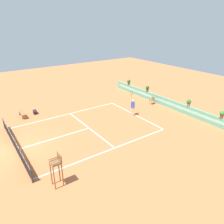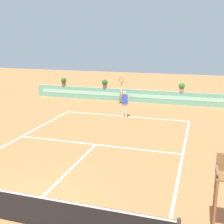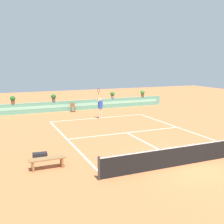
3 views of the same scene
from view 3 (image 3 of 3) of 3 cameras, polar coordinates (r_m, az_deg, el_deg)
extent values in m
plane|color=#C66B3D|center=(18.39, 3.61, -4.59)|extent=(60.00, 60.00, 0.00)
cube|color=white|center=(23.66, -2.84, -1.24)|extent=(8.22, 0.10, 0.01)
cube|color=white|center=(18.74, 3.06, -4.29)|extent=(8.22, 0.10, 0.01)
cube|color=white|center=(16.04, 8.16, -6.89)|extent=(0.10, 6.40, 0.01)
cube|color=white|center=(16.94, -8.88, -5.98)|extent=(0.10, 11.89, 0.01)
cube|color=white|center=(20.48, 14.01, -3.33)|extent=(0.10, 11.89, 0.01)
cube|color=white|center=(23.56, -2.75, -1.28)|extent=(0.10, 0.20, 0.01)
cylinder|color=#333333|center=(11.31, -2.74, -11.54)|extent=(0.10, 0.10, 1.00)
cube|color=black|center=(13.41, 15.40, -8.49)|extent=(8.82, 0.02, 0.95)
cube|color=white|center=(13.28, 15.49, -6.67)|extent=(8.82, 0.03, 0.06)
cube|color=#599E84|center=(27.77, -6.09, 1.46)|extent=(18.00, 0.20, 1.00)
cube|color=#87CCB2|center=(27.66, -6.03, 1.54)|extent=(17.10, 0.01, 0.28)
cylinder|color=brown|center=(26.51, -8.29, 0.40)|extent=(0.05, 0.05, 0.45)
cylinder|color=brown|center=(26.60, -7.55, 0.45)|extent=(0.05, 0.05, 0.45)
cylinder|color=brown|center=(26.85, -8.48, 0.52)|extent=(0.05, 0.05, 0.45)
cylinder|color=brown|center=(26.94, -7.76, 0.57)|extent=(0.05, 0.05, 0.45)
cube|color=brown|center=(26.69, -8.03, 1.00)|extent=(0.44, 0.44, 0.04)
cube|color=brown|center=(26.85, -8.16, 1.49)|extent=(0.44, 0.04, 0.36)
cube|color=olive|center=(12.75, -16.06, -10.70)|extent=(0.08, 0.40, 0.45)
cube|color=olive|center=(12.95, -10.35, -10.13)|extent=(0.08, 0.40, 0.45)
cube|color=olive|center=(12.75, -13.23, -9.35)|extent=(1.60, 0.44, 0.06)
cube|color=black|center=(14.05, -14.66, -8.86)|extent=(0.73, 0.42, 0.36)
cylinder|color=beige|center=(23.38, -2.25, -0.26)|extent=(0.14, 0.14, 0.90)
cylinder|color=beige|center=(23.23, -2.59, -0.32)|extent=(0.14, 0.14, 0.90)
cube|color=#2D4CB7|center=(23.18, -2.43, 1.53)|extent=(0.42, 0.35, 0.60)
sphere|color=beige|center=(23.12, -2.44, 2.59)|extent=(0.22, 0.22, 0.22)
cylinder|color=beige|center=(22.96, -2.79, 2.83)|extent=(0.09, 0.09, 0.55)
cylinder|color=black|center=(22.91, -2.80, 3.88)|extent=(0.04, 0.04, 0.24)
torus|color=#262626|center=(22.88, -2.80, 4.52)|extent=(0.29, 0.16, 0.31)
cylinder|color=beige|center=(23.35, -2.06, 1.47)|extent=(0.09, 0.09, 0.50)
sphere|color=#CCE033|center=(21.42, -4.41, -2.38)|extent=(0.07, 0.07, 0.07)
sphere|color=#CCE033|center=(17.69, -4.94, -5.09)|extent=(0.07, 0.07, 0.07)
sphere|color=#CCE033|center=(14.83, 1.98, -8.09)|extent=(0.07, 0.07, 0.07)
cylinder|color=brown|center=(26.52, -19.79, 1.90)|extent=(0.32, 0.32, 0.28)
sphere|color=#235B23|center=(26.48, -19.83, 2.64)|extent=(0.48, 0.48, 0.48)
cylinder|color=brown|center=(30.39, 6.33, 3.43)|extent=(0.32, 0.32, 0.28)
sphere|color=#387F33|center=(30.35, 6.34, 4.07)|extent=(0.48, 0.48, 0.48)
cylinder|color=#514C47|center=(26.98, -11.97, 2.42)|extent=(0.32, 0.32, 0.28)
sphere|color=#235B23|center=(26.94, -11.99, 3.14)|extent=(0.48, 0.48, 0.48)
cylinder|color=gray|center=(28.80, 0.09, 3.12)|extent=(0.32, 0.32, 0.28)
sphere|color=#2D6B28|center=(28.76, 0.09, 3.80)|extent=(0.48, 0.48, 0.48)
camera|label=1|loc=(25.48, 50.28, 16.79)|focal=34.45mm
camera|label=2|loc=(13.29, 50.91, 7.93)|focal=46.99mm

